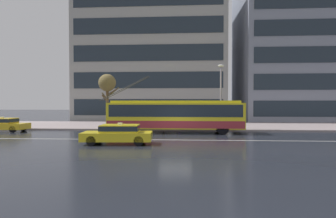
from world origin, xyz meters
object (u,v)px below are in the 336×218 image
(taxi_far_behind, at_px, (3,124))
(pedestrian_walking_past, at_px, (163,112))
(pedestrian_waiting_by_pole, at_px, (178,112))
(pedestrian_approaching_curb, at_px, (197,111))
(street_tree_bare, at_px, (107,84))
(trolleybus, at_px, (175,115))
(taxi_oncoming_near, at_px, (118,133))
(pedestrian_at_shelter, at_px, (220,112))
(bus_shelter, at_px, (159,110))
(street_lamp, at_px, (221,91))

(taxi_far_behind, relative_size, pedestrian_walking_past, 2.18)
(pedestrian_walking_past, relative_size, pedestrian_waiting_by_pole, 0.96)
(taxi_far_behind, xyz_separation_m, pedestrian_approaching_curb, (18.18, 3.91, 1.13))
(pedestrian_approaching_curb, relative_size, street_tree_bare, 0.37)
(trolleybus, height_order, taxi_oncoming_near, trolleybus)
(pedestrian_at_shelter, bearing_deg, pedestrian_waiting_by_pole, 176.42)
(street_tree_bare, bearing_deg, pedestrian_at_shelter, -8.08)
(bus_shelter, distance_m, pedestrian_walking_past, 0.51)
(trolleybus, distance_m, taxi_oncoming_near, 7.66)
(trolleybus, xyz_separation_m, street_lamp, (4.40, 2.66, 2.31))
(trolleybus, height_order, street_lamp, street_lamp)
(bus_shelter, bearing_deg, pedestrian_at_shelter, -14.28)
(bus_shelter, distance_m, street_lamp, 6.65)
(pedestrian_waiting_by_pole, bearing_deg, pedestrian_approaching_curb, 36.80)
(street_lamp, bearing_deg, pedestrian_waiting_by_pole, -176.97)
(taxi_oncoming_near, height_order, pedestrian_waiting_by_pole, pedestrian_waiting_by_pole)
(pedestrian_approaching_curb, bearing_deg, street_tree_bare, -179.93)
(pedestrian_waiting_by_pole, bearing_deg, trolleybus, -95.20)
(pedestrian_at_shelter, bearing_deg, pedestrian_walking_past, 166.53)
(pedestrian_walking_past, relative_size, street_tree_bare, 0.35)
(taxi_far_behind, xyz_separation_m, pedestrian_at_shelter, (20.34, 2.25, 1.09))
(pedestrian_at_shelter, height_order, street_lamp, street_lamp)
(pedestrian_approaching_curb, bearing_deg, pedestrian_waiting_by_pole, -143.20)
(trolleybus, relative_size, pedestrian_waiting_by_pole, 6.25)
(street_lamp, distance_m, street_tree_bare, 11.82)
(taxi_far_behind, distance_m, pedestrian_waiting_by_pole, 16.52)
(taxi_oncoming_near, distance_m, taxi_far_behind, 14.24)
(pedestrian_waiting_by_pole, xyz_separation_m, street_tree_bare, (-7.56, 1.40, 2.87))
(street_tree_bare, bearing_deg, pedestrian_approaching_curb, 0.07)
(taxi_oncoming_near, relative_size, pedestrian_waiting_by_pole, 2.23)
(taxi_oncoming_near, xyz_separation_m, pedestrian_at_shelter, (7.77, 8.94, 1.09))
(trolleybus, height_order, street_tree_bare, street_tree_bare)
(taxi_oncoming_near, xyz_separation_m, street_lamp, (7.91, 9.41, 3.20))
(taxi_far_behind, relative_size, pedestrian_approaching_curb, 2.06)
(trolleybus, bearing_deg, pedestrian_at_shelter, 27.20)
(street_lamp, bearing_deg, pedestrian_approaching_curb, 152.69)
(bus_shelter, relative_size, pedestrian_approaching_curb, 1.88)
(taxi_far_behind, relative_size, bus_shelter, 1.10)
(taxi_far_behind, bearing_deg, trolleybus, 0.20)
(street_lamp, bearing_deg, trolleybus, -148.80)
(pedestrian_waiting_by_pole, height_order, street_tree_bare, street_tree_bare)
(pedestrian_approaching_curb, bearing_deg, taxi_far_behind, -167.87)
(bus_shelter, distance_m, street_tree_bare, 6.12)
(pedestrian_approaching_curb, xyz_separation_m, pedestrian_walking_past, (-3.54, -0.29, -0.10))
(pedestrian_at_shelter, height_order, pedestrian_waiting_by_pole, pedestrian_waiting_by_pole)
(trolleybus, distance_m, pedestrian_waiting_by_pole, 2.46)
(bus_shelter, bearing_deg, street_lamp, -9.83)
(pedestrian_walking_past, height_order, street_lamp, street_lamp)
(bus_shelter, bearing_deg, taxi_oncoming_near, -98.92)
(bus_shelter, bearing_deg, pedestrian_walking_past, -24.42)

